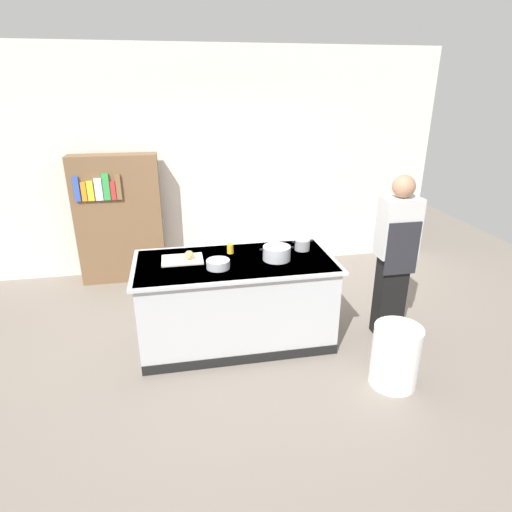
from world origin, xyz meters
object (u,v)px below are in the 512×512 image
Objects in this scene: onion at (189,255)px; trash_bin at (395,356)px; juice_cup at (230,249)px; bookshelf at (119,220)px; mixing_bowl at (218,264)px; sauce_pan at (302,245)px; stock_pot at (277,253)px; person_chef at (395,255)px.

onion is 0.15× the size of trash_bin.
juice_cup is 1.87m from trash_bin.
mixing_bowl is at bearing -60.61° from bookshelf.
bookshelf is (-2.01, 1.64, -0.10)m from sauce_pan.
trash_bin is at bearing -42.37° from juice_cup.
stock_pot is at bearing -8.29° from onion.
onion is 1.92m from bookshelf.
sauce_pan is 0.94m from person_chef.
trash_bin is 3.81m from bookshelf.
trash_bin is 1.06m from person_chef.
person_chef is at bearing -13.46° from juice_cup.
bookshelf is at bearing 140.81° from sauce_pan.
bookshelf reaches higher than onion.
bookshelf reaches higher than stock_pot.
sauce_pan is 0.97m from mixing_bowl.
mixing_bowl is 1.80m from trash_bin.
person_chef is at bearing -1.06° from mixing_bowl.
stock_pot is 1.52× the size of sauce_pan.
bookshelf is at bearing 119.39° from mixing_bowl.
stock_pot is at bearing -147.38° from sauce_pan.
person_chef is at bearing -7.14° from onion.
mixing_bowl is 0.39× the size of trash_bin.
bookshelf is at bearing 128.39° from juice_cup.
mixing_bowl is 0.13× the size of bookshelf.
person_chef reaches higher than bookshelf.
mixing_bowl is (-0.91, -0.31, -0.02)m from sauce_pan.
juice_cup is 0.06× the size of person_chef.
stock_pot is at bearing -47.59° from bookshelf.
juice_cup is (-0.43, 0.26, -0.02)m from stock_pot.
person_chef reaches higher than stock_pot.
bookshelf is (-0.84, 1.73, -0.11)m from onion.
stock_pot is 0.20× the size of person_chef.
trash_bin is at bearing 137.65° from person_chef.
juice_cup is 0.17× the size of trash_bin.
bookshelf is at bearing 35.90° from person_chef.
juice_cup is (-0.75, 0.05, -0.01)m from sauce_pan.
sauce_pan is 0.75m from juice_cup.
mixing_bowl is (-0.59, -0.10, -0.03)m from stock_pot.
person_chef is at bearing -21.26° from sauce_pan.
juice_cup is at bearing 137.63° from trash_bin.
stock_pot is at bearing -30.96° from juice_cup.
person_chef is 1.01× the size of bookshelf.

